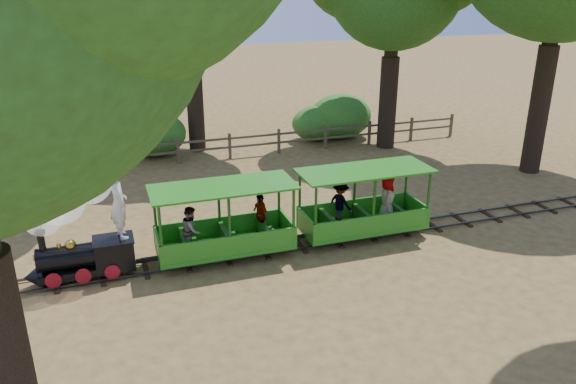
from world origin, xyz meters
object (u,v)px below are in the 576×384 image
object	(u,v)px
carriage_front	(224,230)
fence	(255,142)
carriage_rear	(363,208)
locomotive	(74,215)

from	to	relation	value
carriage_front	fence	bearing A→B (deg)	69.23
carriage_rear	fence	size ratio (longest dim) A/B	0.20
locomotive	carriage_rear	xyz separation A→B (m)	(7.28, -0.03, -0.83)
carriage_rear	fence	bearing A→B (deg)	95.93
locomotive	fence	size ratio (longest dim) A/B	0.16
carriage_front	carriage_rear	distance (m)	3.86
carriage_rear	fence	world-z (taller)	carriage_rear
carriage_front	carriage_rear	bearing A→B (deg)	0.64
carriage_rear	locomotive	bearing A→B (deg)	179.78
carriage_front	fence	world-z (taller)	carriage_front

